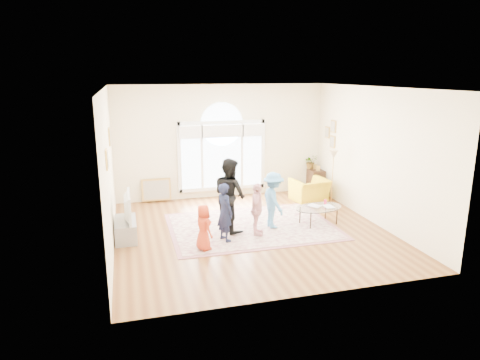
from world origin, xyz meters
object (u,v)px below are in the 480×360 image
object	(u,v)px
area_rug	(252,226)
television	(125,207)
tv_console	(126,229)
coffee_table	(319,208)
armchair	(310,190)

from	to	relation	value
area_rug	television	distance (m)	2.92
tv_console	television	bearing A→B (deg)	0.00
tv_console	television	xyz separation A→B (m)	(0.01, 0.00, 0.51)
tv_console	coffee_table	bearing A→B (deg)	-3.07
armchair	coffee_table	bearing A→B (deg)	63.78
tv_console	coffee_table	xyz separation A→B (m)	(4.42, -0.24, 0.19)
area_rug	armchair	distance (m)	2.71
area_rug	tv_console	bearing A→B (deg)	179.96
television	armchair	bearing A→B (deg)	17.64
television	coffee_table	xyz separation A→B (m)	(4.42, -0.24, -0.32)
area_rug	tv_console	distance (m)	2.85
area_rug	coffee_table	world-z (taller)	coffee_table
television	coffee_table	distance (m)	4.43
area_rug	coffee_table	size ratio (longest dim) A/B	2.75
coffee_table	armchair	size ratio (longest dim) A/B	1.38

